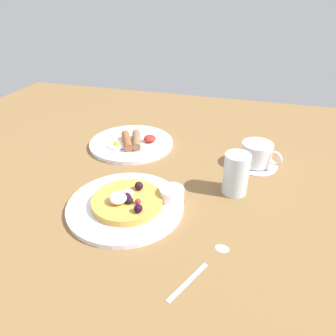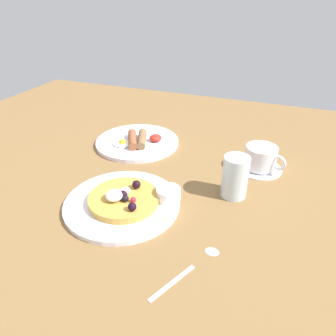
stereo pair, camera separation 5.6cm
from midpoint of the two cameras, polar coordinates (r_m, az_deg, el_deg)
ground_plane at (r=82.54cm, az=-0.70°, el=-2.51°), size 175.43×143.63×3.00cm
pancake_plate at (r=71.65cm, az=-6.25°, el=-6.54°), size 26.58×26.58×1.16cm
pancake_with_berries at (r=70.32cm, az=-6.00°, el=-5.66°), size 16.08×16.08×3.93cm
syrup_ramekin at (r=70.66cm, az=2.38°, el=-4.88°), size 5.67×5.67×2.87cm
breakfast_plate at (r=98.90cm, az=-4.09°, el=4.82°), size 26.22×26.22×1.26cm
fried_breakfast at (r=96.39cm, az=-3.95°, el=5.25°), size 13.79×11.92×2.75cm
coffee_saucer at (r=89.42cm, az=18.22°, el=0.01°), size 12.44×12.44×0.71cm
coffee_cup at (r=87.71cm, az=18.67°, el=1.94°), size 11.05×8.47×6.07cm
teaspoon at (r=59.18cm, az=8.26°, el=-17.06°), size 8.69×15.46×0.60cm
water_glass at (r=74.30cm, az=14.46°, el=-1.64°), size 6.12×6.12×10.36cm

